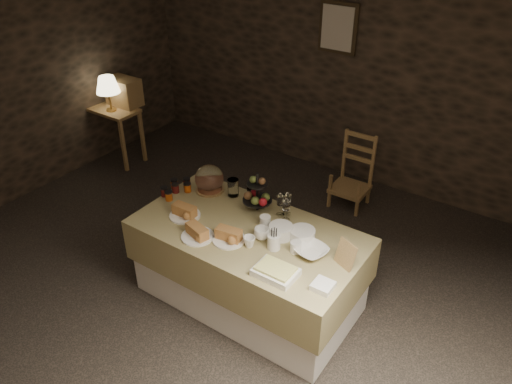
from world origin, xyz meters
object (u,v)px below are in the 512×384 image
Objects in this scene: table_lamp at (107,85)px; console_table at (114,118)px; chair at (353,174)px; buffet_table at (249,260)px; fruit_stand at (257,196)px; wine_rack at (124,92)px.

console_table is at bearing 135.00° from table_lamp.
chair is (2.94, 0.77, -0.22)m from console_table.
fruit_stand is at bearing 110.20° from buffet_table.
table_lamp is at bearing 163.42° from fruit_stand.
fruit_stand is (-0.17, -1.63, 0.51)m from chair.
wine_rack is 2.92m from fruit_stand.
chair is 1.82× the size of fruit_stand.
buffet_table is 3.09m from table_lamp.
chair is 1.71m from fruit_stand.
wine_rack is at bearing 90.00° from table_lamp.
console_table is 1.10× the size of chair.
fruit_stand is (2.78, -0.86, 0.29)m from console_table.
buffet_table is 4.43× the size of wine_rack.
console_table is at bearing -105.52° from wine_rack.
console_table is at bearing 162.76° from fruit_stand.
wine_rack reaches higher than buffet_table.
table_lamp is at bearing -165.29° from chair.
buffet_table is at bearing -21.08° from table_lamp.
wine_rack is (0.05, 0.18, 0.30)m from console_table.
table_lamp is (0.05, -0.05, 0.45)m from console_table.
console_table is 2.92m from fruit_stand.
console_table is 2.01× the size of fruit_stand.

